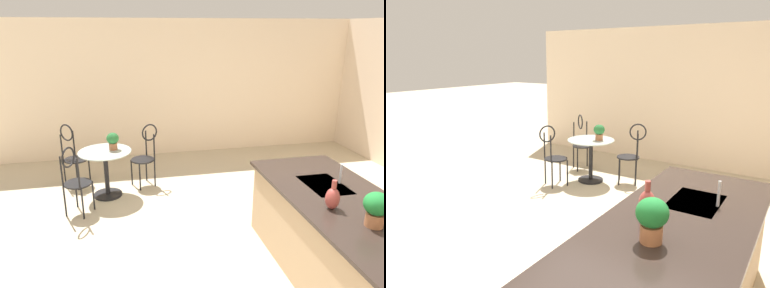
{
  "view_description": "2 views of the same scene",
  "coord_description": "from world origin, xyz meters",
  "views": [
    {
      "loc": [
        2.92,
        -1.28,
        2.54
      ],
      "look_at": [
        -1.62,
        -0.32,
        1.02
      ],
      "focal_mm": 33.62,
      "sensor_mm": 36.0,
      "label": 1
    },
    {
      "loc": [
        2.65,
        1.58,
        2.12
      ],
      "look_at": [
        -0.64,
        -0.62,
        1.14
      ],
      "focal_mm": 33.27,
      "sensor_mm": 36.0,
      "label": 2
    }
  ],
  "objects": [
    {
      "name": "potted_plant_on_table",
      "position": [
        -2.45,
        -1.39,
        0.89
      ],
      "size": [
        0.19,
        0.19,
        0.27
      ],
      "color": "#9E603D",
      "rests_on": "bistro_table"
    },
    {
      "name": "vase_on_counter",
      "position": [
        0.25,
        0.62,
        1.03
      ],
      "size": [
        0.13,
        0.13,
        0.29
      ],
      "color": "#993D38",
      "rests_on": "kitchen_island"
    },
    {
      "name": "chair_near_window",
      "position": [
        -2.68,
        -0.88,
        0.57
      ],
      "size": [
        0.51,
        0.52,
        1.04
      ],
      "color": "black",
      "rests_on": "ground"
    },
    {
      "name": "potted_plant_counter_near",
      "position": [
        0.6,
        0.8,
        1.1
      ],
      "size": [
        0.22,
        0.22,
        0.31
      ],
      "color": "#9E603D",
      "rests_on": "kitchen_island"
    },
    {
      "name": "wall_left_window",
      "position": [
        -4.26,
        0.0,
        1.35
      ],
      "size": [
        0.12,
        7.8,
        2.7
      ],
      "primitive_type": "cube",
      "color": "beige",
      "rests_on": "ground"
    },
    {
      "name": "ground_plane",
      "position": [
        0.0,
        0.0,
        0.0
      ],
      "size": [
        40.0,
        40.0,
        0.0
      ],
      "primitive_type": "plane",
      "color": "beige"
    },
    {
      "name": "bistro_table",
      "position": [
        -2.39,
        -1.52,
        0.45
      ],
      "size": [
        0.8,
        0.8,
        0.74
      ],
      "color": "black",
      "rests_on": "ground"
    },
    {
      "name": "kitchen_island",
      "position": [
        0.3,
        0.85,
        0.46
      ],
      "size": [
        2.8,
        1.06,
        0.92
      ],
      "color": "tan",
      "rests_on": "ground"
    },
    {
      "name": "chair_toward_desk",
      "position": [
        -2.93,
        -2.05,
        0.57
      ],
      "size": [
        0.54,
        0.54,
        1.04
      ],
      "color": "black",
      "rests_on": "ground"
    },
    {
      "name": "chair_by_island",
      "position": [
        -1.85,
        -1.92,
        0.57
      ],
      "size": [
        0.52,
        0.51,
        1.04
      ],
      "color": "black",
      "rests_on": "ground"
    },
    {
      "name": "sink_faucet",
      "position": [
        -0.25,
        1.03,
        1.03
      ],
      "size": [
        0.02,
        0.02,
        0.22
      ],
      "primitive_type": "cylinder",
      "color": "#B2B5BA",
      "rests_on": "kitchen_island"
    }
  ]
}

